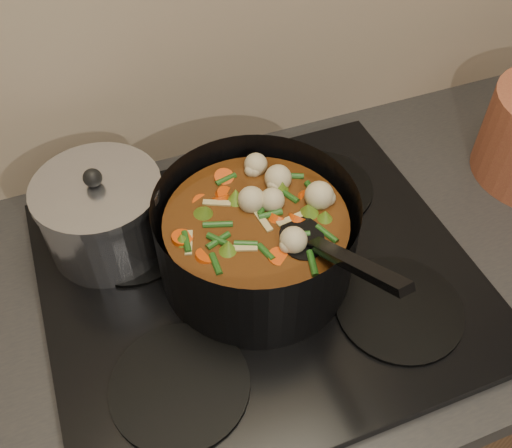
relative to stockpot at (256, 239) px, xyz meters
name	(u,v)px	position (x,y,z in m)	size (l,w,h in m)	color
counter	(258,409)	(0.00, -0.01, -0.54)	(2.64, 0.64, 0.91)	brown
stovetop	(259,277)	(0.00, -0.01, -0.07)	(0.62, 0.54, 0.03)	black
stockpot	(256,239)	(0.00, 0.00, 0.00)	(0.29, 0.38, 0.21)	black
saucepan	(103,215)	(-0.19, 0.13, 0.00)	(0.18, 0.18, 0.15)	silver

